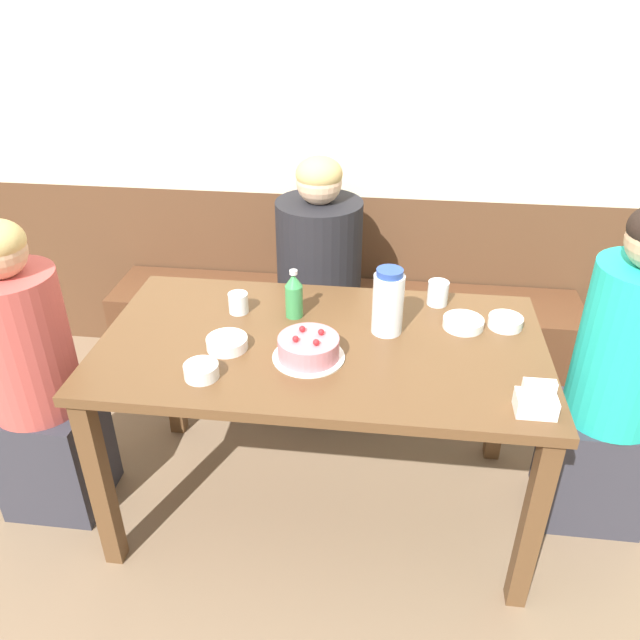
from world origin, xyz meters
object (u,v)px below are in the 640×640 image
Objects in this scene: person_pale_blue_shirt at (616,386)px; person_grey_tee at (319,293)px; water_pitcher at (388,302)px; soju_bottle at (294,295)px; bowl_rice_small at (505,322)px; birthday_cake at (309,348)px; bowl_side_dish at (201,371)px; glass_water_tall at (438,293)px; bowl_soup_white at (463,323)px; person_teal_shirt at (36,387)px; bowl_sauce_shallow at (227,343)px; glass_tumbler_short at (238,303)px; napkin_holder at (536,401)px; bench_seat at (342,337)px.

person_pale_blue_shirt reaches higher than person_grey_tee.
soju_bottle is at bearing 168.78° from water_pitcher.
bowl_rice_small is at bearing -11.71° from person_pale_blue_shirt.
birthday_cake is 2.18× the size of bowl_side_dish.
glass_water_tall is at bearing 50.57° from water_pitcher.
person_teal_shirt reaches higher than bowl_soup_white.
water_pitcher reaches higher than bowl_rice_small.
person_teal_shirt is (-0.69, -0.02, -0.22)m from bowl_sauce_shallow.
glass_tumbler_short is (-0.02, 0.23, 0.02)m from bowl_sauce_shallow.
napkin_holder reaches higher than bowl_sauce_shallow.
water_pitcher is at bearing -11.22° from soju_bottle.
birthday_cake reaches higher than bench_seat.
bench_seat is 15.79× the size of bowl_soup_white.
bench_seat is 1.39m from person_teal_shirt.
glass_water_tall is 0.07× the size of person_pale_blue_shirt.
bowl_rice_small is at bearing 92.54° from napkin_holder.
glass_water_tall is 0.67m from person_pale_blue_shirt.
person_pale_blue_shirt is at bearing 0.02° from water_pitcher.
water_pitcher reaches higher than bowl_side_dish.
bowl_soup_white is 0.11× the size of person_pale_blue_shirt.
bowl_soup_white is 0.12× the size of person_teal_shirt.
person_grey_tee reaches higher than bowl_sauce_shallow.
birthday_cake is 3.15× the size of glass_tumbler_short.
bowl_sauce_shallow is (-0.18, -0.23, -0.06)m from soju_bottle.
bowl_rice_small is 0.94m from bowl_sauce_shallow.
person_grey_tee is (0.21, 0.73, -0.19)m from bowl_sauce_shallow.
bowl_side_dish is 1.19× the size of glass_water_tall.
water_pitcher is at bearing 27.77° from person_grey_tee.
glass_water_tall is (0.41, 0.41, 0.01)m from birthday_cake.
napkin_holder is 1.21m from person_grey_tee.
bowl_rice_small is (0.64, 0.27, -0.02)m from birthday_cake.
person_teal_shirt is at bearing -163.85° from soju_bottle.
bench_seat is 0.85m from glass_water_tall.
soju_bottle is 0.58m from bowl_soup_white.
bench_seat is 0.92m from glass_tumbler_short.
bowl_rice_small is 1.03m from bowl_side_dish.
napkin_holder is 0.56m from person_pale_blue_shirt.
glass_tumbler_short is at bearing -179.27° from bowl_rice_small.
bowl_side_dish reaches higher than bowl_rice_small.
napkin_holder is (0.66, -0.19, 0.00)m from birthday_cake.
person_pale_blue_shirt reaches higher than water_pitcher.
person_grey_tee is at bearing 127.17° from napkin_holder.
bench_seat is at bearing 88.24° from birthday_cake.
napkin_holder is 1.52× the size of glass_tumbler_short.
napkin_holder reaches higher than glass_water_tall.
napkin_holder is at bearing -67.72° from glass_water_tall.
person_pale_blue_shirt is at bearing 14.14° from bowl_side_dish.
glass_water_tall is at bearing -53.86° from bench_seat.
soju_bottle is at bearing 16.15° from person_teal_shirt.
glass_water_tall is at bearing 11.87° from glass_tumbler_short.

